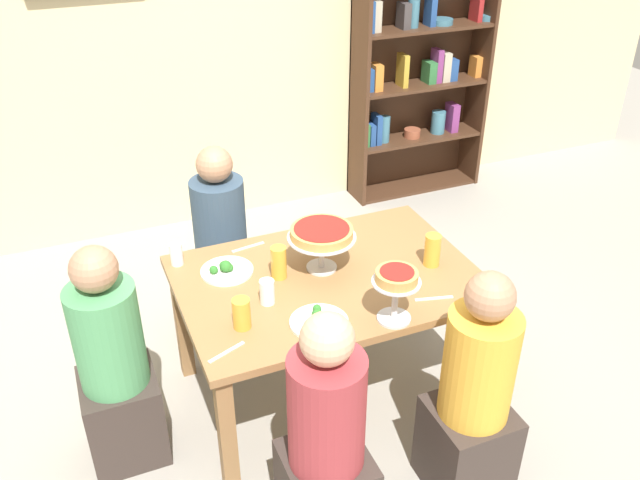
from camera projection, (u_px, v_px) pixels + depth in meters
ground_plane at (327, 390)px, 3.62m from camera, size 12.00×12.00×0.00m
rear_partition at (203, 33)px, 4.64m from camera, size 8.00×0.12×2.80m
dining_table at (328, 292)px, 3.28m from camera, size 1.43×0.99×0.74m
bookshelf at (421, 51)px, 5.16m from camera, size 1.18×0.30×2.21m
diner_near_left at (326, 450)px, 2.63m from camera, size 0.34×0.34×1.15m
diner_far_left at (222, 253)px, 3.89m from camera, size 0.34×0.34×1.15m
diner_near_right at (473, 403)px, 2.85m from camera, size 0.34×0.34×1.15m
diner_head_west at (115, 373)px, 3.02m from camera, size 0.34×0.34×1.15m
deep_dish_pizza_stand at (323, 235)px, 3.20m from camera, size 0.33×0.33×0.23m
personal_pizza_stand at (396, 283)px, 2.85m from camera, size 0.21×0.21×0.25m
salad_plate_near_diner at (226, 270)px, 3.26m from camera, size 0.26×0.26×0.07m
salad_plate_far_diner at (318, 321)px, 2.92m from camera, size 0.26×0.26×0.07m
beer_glass_amber_tall at (279, 262)px, 3.19m from camera, size 0.08×0.08×0.16m
beer_glass_amber_short at (432, 250)px, 3.29m from camera, size 0.08×0.08×0.16m
beer_glass_amber_spare at (242, 314)px, 2.87m from camera, size 0.08×0.08×0.14m
water_glass_clear_near at (176, 254)px, 3.30m from camera, size 0.06×0.06×0.11m
water_glass_clear_far at (267, 292)px, 3.02m from camera, size 0.07×0.07×0.12m
cutlery_fork_near at (227, 352)px, 2.76m from camera, size 0.17×0.08×0.00m
cutlery_knife_near at (248, 247)px, 3.46m from camera, size 0.18×0.04×0.00m
cutlery_fork_far at (336, 235)px, 3.57m from camera, size 0.18×0.06×0.00m
cutlery_knife_far at (434, 298)px, 3.08m from camera, size 0.18×0.06×0.00m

